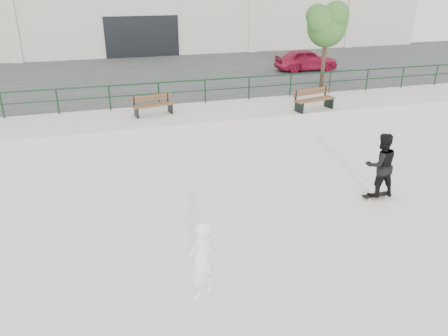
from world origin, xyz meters
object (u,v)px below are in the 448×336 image
object	(u,v)px
standing_skater	(381,165)
seated_skater	(201,260)
bench_left	(153,105)
red_car	(306,60)
skateboard	(376,195)
tree	(327,23)
bench_right	(314,100)

from	to	relation	value
standing_skater	seated_skater	world-z (taller)	standing_skater
bench_left	red_car	xyz separation A→B (m)	(9.93, 6.58, 0.24)
red_car	skateboard	size ratio (longest dim) A/B	4.64
red_car	standing_skater	size ratio (longest dim) A/B	2.09
tree	skateboard	bearing A→B (deg)	-110.85
bench_right	red_car	size ratio (longest dim) A/B	0.53
bench_right	standing_skater	size ratio (longest dim) A/B	1.10
bench_right	seated_skater	xyz separation A→B (m)	(-7.05, -9.25, -0.14)
skateboard	tree	bearing A→B (deg)	68.18
red_car	standing_skater	distance (m)	15.41
standing_skater	bench_left	bearing A→B (deg)	-52.30
bench_left	skateboard	xyz separation A→B (m)	(4.80, -7.95, -0.81)
red_car	seated_skater	size ratio (longest dim) A/B	2.32
red_car	skateboard	bearing A→B (deg)	162.94
bench_left	tree	size ratio (longest dim) A/B	0.43
skateboard	bench_right	bearing A→B (deg)	75.80
bench_left	tree	xyz separation A→B (m)	(8.74, 2.42, 2.65)
bench_left	red_car	size ratio (longest dim) A/B	0.47
bench_left	bench_right	xyz separation A→B (m)	(6.39, -1.19, 0.04)
skateboard	seated_skater	bearing A→B (deg)	-156.47
skateboard	seated_skater	xyz separation A→B (m)	(-5.46, -2.49, 0.71)
red_car	bench_left	bearing A→B (deg)	125.94
red_car	seated_skater	world-z (taller)	red_car
bench_right	seated_skater	size ratio (longest dim) A/B	1.22
bench_left	red_car	bearing A→B (deg)	23.52
bench_left	seated_skater	size ratio (longest dim) A/B	1.10
standing_skater	seated_skater	size ratio (longest dim) A/B	1.11
tree	skateboard	xyz separation A→B (m)	(-3.95, -10.37, -3.46)
bench_left	standing_skater	world-z (taller)	standing_skater
bench_right	tree	bearing A→B (deg)	44.80
bench_right	tree	size ratio (longest dim) A/B	0.47
tree	seated_skater	bearing A→B (deg)	-126.19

